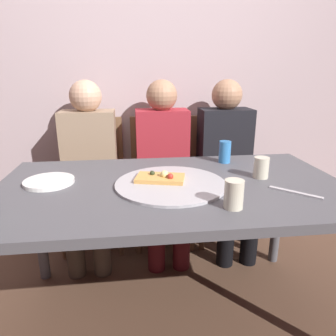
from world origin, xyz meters
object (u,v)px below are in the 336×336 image
(tumbler_near, at_px, (261,168))
(guest_by_wall, at_px, (227,158))
(pizza_tray, at_px, (171,184))
(pizza_slice_last, at_px, (161,178))
(tumbler_far, at_px, (234,194))
(plate_stack, at_px, (49,181))
(chair_right, at_px, (220,169))
(chair_middle, at_px, (161,171))
(dining_table, at_px, (172,199))
(chair_left, at_px, (93,173))
(soda_can, at_px, (225,152))
(guest_in_beanie, at_px, (163,160))
(table_knife, at_px, (295,192))
(guest_in_sweater, at_px, (89,162))

(tumbler_near, distance_m, guest_by_wall, 0.67)
(pizza_tray, height_order, pizza_slice_last, pizza_slice_last)
(pizza_tray, height_order, tumbler_near, tumbler_near)
(tumbler_near, height_order, tumbler_far, tumbler_far)
(plate_stack, distance_m, chair_right, 1.32)
(tumbler_far, bearing_deg, pizza_tray, 127.29)
(tumbler_near, height_order, plate_stack, tumbler_near)
(pizza_slice_last, xyz_separation_m, chair_middle, (0.08, 0.82, -0.24))
(pizza_tray, xyz_separation_m, chair_middle, (0.04, 0.86, -0.22))
(chair_middle, height_order, guest_by_wall, guest_by_wall)
(pizza_slice_last, bearing_deg, dining_table, -26.09)
(pizza_tray, height_order, chair_left, chair_left)
(tumbler_near, bearing_deg, soda_can, 109.51)
(dining_table, xyz_separation_m, chair_left, (-0.47, 0.85, -0.14))
(guest_by_wall, bearing_deg, chair_right, -90.00)
(chair_left, bearing_deg, guest_in_beanie, 163.15)
(table_knife, distance_m, chair_right, 1.04)
(tumbler_far, distance_m, chair_left, 1.34)
(pizza_slice_last, distance_m, tumbler_far, 0.40)
(pizza_tray, height_order, chair_middle, chair_middle)
(guest_in_sweater, distance_m, guest_in_beanie, 0.50)
(chair_middle, bearing_deg, guest_in_sweater, 16.85)
(tumbler_far, bearing_deg, guest_by_wall, 73.53)
(pizza_tray, distance_m, guest_in_beanie, 0.72)
(pizza_tray, height_order, guest_by_wall, guest_by_wall)
(tumbler_far, distance_m, guest_in_sweater, 1.19)
(tumbler_near, relative_size, table_knife, 0.46)
(soda_can, distance_m, guest_by_wall, 0.43)
(table_knife, bearing_deg, tumbler_near, 151.93)
(pizza_tray, bearing_deg, tumbler_near, 6.46)
(tumbler_near, xyz_separation_m, table_knife, (0.07, -0.21, -0.05))
(pizza_slice_last, height_order, guest_in_beanie, guest_in_beanie)
(dining_table, height_order, guest_in_beanie, guest_in_beanie)
(chair_right, relative_size, guest_by_wall, 0.77)
(tumbler_far, height_order, guest_in_sweater, guest_in_sweater)
(pizza_tray, xyz_separation_m, tumbler_near, (0.45, 0.05, 0.04))
(chair_middle, relative_size, guest_in_sweater, 0.77)
(tumbler_near, relative_size, soda_can, 0.84)
(dining_table, height_order, chair_left, chair_left)
(tumbler_near, xyz_separation_m, soda_can, (-0.10, 0.28, 0.01))
(dining_table, distance_m, chair_left, 0.98)
(chair_middle, bearing_deg, guest_in_beanie, 90.00)
(soda_can, xyz_separation_m, chair_middle, (-0.31, 0.54, -0.27))
(pizza_slice_last, height_order, guest_by_wall, guest_by_wall)
(soda_can, xyz_separation_m, guest_by_wall, (0.14, 0.38, -0.15))
(table_knife, xyz_separation_m, chair_right, (-0.02, 1.02, -0.22))
(chair_middle, distance_m, guest_in_sweater, 0.54)
(dining_table, bearing_deg, guest_in_beanie, 87.33)
(tumbler_far, xyz_separation_m, chair_middle, (-0.16, 1.13, -0.27))
(dining_table, xyz_separation_m, tumbler_near, (0.44, 0.04, 0.12))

